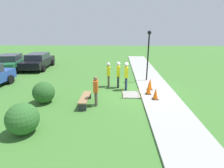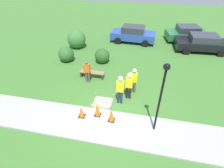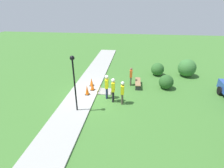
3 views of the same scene
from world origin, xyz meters
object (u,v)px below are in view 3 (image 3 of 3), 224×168
at_px(traffic_cone_far_patch, 92,85).
at_px(worker_supervisor, 122,91).
at_px(traffic_cone_near_patch, 92,82).
at_px(bystander_in_orange_shirt, 131,75).
at_px(worker_assistant, 107,85).
at_px(worker_trainee, 113,88).
at_px(park_bench, 138,83).
at_px(lamppost_near, 74,76).
at_px(traffic_cone_sidewalk_edge, 87,90).

bearing_deg(traffic_cone_far_patch, worker_supervisor, 57.22).
height_order(traffic_cone_near_patch, bystander_in_orange_shirt, bystander_in_orange_shirt).
distance_m(traffic_cone_far_patch, worker_assistant, 1.77).
bearing_deg(worker_trainee, bystander_in_orange_shirt, 158.48).
xyz_separation_m(park_bench, worker_trainee, (2.83, -1.78, 0.77)).
bearing_deg(traffic_cone_near_patch, worker_assistant, 41.76).
bearing_deg(lamppost_near, worker_assistant, 140.14).
bearing_deg(bystander_in_orange_shirt, traffic_cone_near_patch, -77.36).
bearing_deg(bystander_in_orange_shirt, traffic_cone_sidewalk_edge, -54.19).
bearing_deg(traffic_cone_sidewalk_edge, lamppost_near, -3.04).
xyz_separation_m(worker_assistant, bystander_in_orange_shirt, (-2.52, 1.69, -0.22)).
bearing_deg(bystander_in_orange_shirt, worker_trainee, -21.52).
bearing_deg(worker_assistant, park_bench, 136.13).
xyz_separation_m(worker_supervisor, lamppost_near, (1.36, -2.87, 1.51)).
height_order(worker_supervisor, bystander_in_orange_shirt, worker_supervisor).
bearing_deg(park_bench, traffic_cone_far_patch, -68.71).
height_order(worker_assistant, worker_trainee, worker_assistant).
height_order(traffic_cone_near_patch, lamppost_near, lamppost_near).
bearing_deg(traffic_cone_far_patch, worker_assistant, 53.62).
distance_m(traffic_cone_far_patch, lamppost_near, 3.62).
relative_size(traffic_cone_near_patch, worker_supervisor, 0.39).
distance_m(worker_trainee, lamppost_near, 3.06).
relative_size(traffic_cone_near_patch, park_bench, 0.38).
distance_m(traffic_cone_far_patch, worker_supervisor, 3.05).
bearing_deg(park_bench, traffic_cone_sidewalk_edge, -60.10).
height_order(traffic_cone_far_patch, lamppost_near, lamppost_near).
relative_size(traffic_cone_near_patch, traffic_cone_sidewalk_edge, 0.85).
relative_size(park_bench, bystander_in_orange_shirt, 1.10).
bearing_deg(traffic_cone_far_patch, traffic_cone_sidewalk_edge, -15.54).
bearing_deg(traffic_cone_sidewalk_edge, worker_supervisor, 73.30).
bearing_deg(worker_trainee, worker_supervisor, 72.27).
height_order(traffic_cone_sidewalk_edge, bystander_in_orange_shirt, bystander_in_orange_shirt).
relative_size(traffic_cone_near_patch, worker_trainee, 0.37).
xyz_separation_m(traffic_cone_near_patch, worker_assistant, (1.79, 1.59, 0.69)).
relative_size(worker_trainee, lamppost_near, 0.49).
height_order(park_bench, bystander_in_orange_shirt, bystander_in_orange_shirt).
distance_m(traffic_cone_sidewalk_edge, worker_supervisor, 2.92).
distance_m(park_bench, lamppost_near, 6.34).
relative_size(worker_supervisor, lamppost_near, 0.47).
bearing_deg(worker_assistant, traffic_cone_sidewalk_edge, -96.55).
xyz_separation_m(traffic_cone_near_patch, bystander_in_orange_shirt, (-0.74, 3.29, 0.47)).
distance_m(worker_assistant, bystander_in_orange_shirt, 3.05).
distance_m(park_bench, bystander_in_orange_shirt, 0.86).
height_order(worker_trainee, lamppost_near, lamppost_near).
xyz_separation_m(traffic_cone_far_patch, traffic_cone_sidewalk_edge, (0.80, -0.22, -0.01)).
xyz_separation_m(worker_supervisor, bystander_in_orange_shirt, (-3.17, 0.49, -0.11)).
distance_m(traffic_cone_sidewalk_edge, worker_trainee, 2.25).
bearing_deg(worker_supervisor, park_bench, 159.98).
bearing_deg(worker_assistant, bystander_in_orange_shirt, 146.15).
xyz_separation_m(traffic_cone_far_patch, worker_assistant, (0.98, 1.33, 0.62)).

